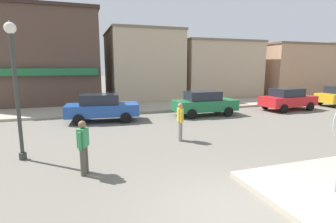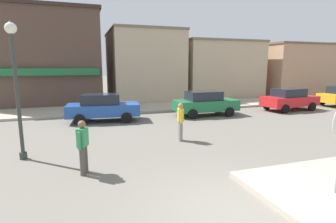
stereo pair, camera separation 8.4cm
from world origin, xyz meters
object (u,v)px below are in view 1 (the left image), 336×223
Objects in this scene: parked_car_nearest at (102,107)px; parked_car_second at (204,103)px; parked_car_third at (288,99)px; pedestrian_crossing_near at (83,146)px; lamp_post at (14,72)px; pedestrian_crossing_far at (180,121)px.

parked_car_nearest and parked_car_second have the same top height.
pedestrian_crossing_near is (-14.02, -7.12, 0.06)m from parked_car_third.
parked_car_second and parked_car_third have the same top height.
parked_car_nearest is at bearing 178.46° from parked_car_third.
lamp_post is 6.66m from parked_car_nearest.
parked_car_second is (9.43, 5.24, -2.15)m from lamp_post.
lamp_post reaches higher than parked_car_nearest.
lamp_post is at bearing 134.76° from pedestrian_crossing_near.
lamp_post is 2.82× the size of pedestrian_crossing_near.
parked_car_third is (6.56, -0.09, 0.00)m from parked_car_second.
pedestrian_crossing_near is at bearing -98.65° from parked_car_nearest.
parked_car_nearest is at bearing 60.57° from lamp_post.
lamp_post reaches higher than parked_car_second.
parked_car_nearest is 12.89m from parked_car_third.
parked_car_third is at bearing 25.23° from pedestrian_crossing_far.
pedestrian_crossing_far reaches higher than parked_car_second.
pedestrian_crossing_far is at bearing -61.33° from parked_car_nearest.
parked_car_second is at bearing 29.06° from lamp_post.
pedestrian_crossing_near is at bearing -148.92° from pedestrian_crossing_far.
parked_car_nearest is at bearing 177.70° from parked_car_second.
pedestrian_crossing_far is (3.93, 2.37, 0.00)m from pedestrian_crossing_near.
parked_car_third is at bearing -0.81° from parked_car_second.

